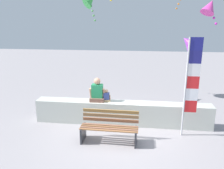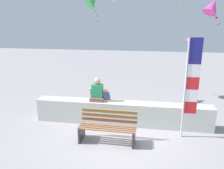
{
  "view_description": "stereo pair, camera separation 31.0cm",
  "coord_description": "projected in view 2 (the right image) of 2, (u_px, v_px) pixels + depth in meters",
  "views": [
    {
      "loc": [
        0.54,
        -6.4,
        3.43
      ],
      "look_at": [
        -0.34,
        0.87,
        1.38
      ],
      "focal_mm": 37.22,
      "sensor_mm": 36.0,
      "label": 1
    },
    {
      "loc": [
        0.85,
        -6.35,
        3.43
      ],
      "look_at": [
        -0.34,
        0.87,
        1.38
      ],
      "focal_mm": 37.22,
      "sensor_mm": 36.0,
      "label": 2
    }
  ],
  "objects": [
    {
      "name": "flag_banner",
      "position": [
        190.0,
        82.0,
        6.58
      ],
      "size": [
        0.39,
        0.05,
        2.97
      ],
      "color": "#B7B7BC",
      "rests_on": "ground"
    },
    {
      "name": "kite_green",
      "position": [
        93.0,
        2.0,
        9.18
      ],
      "size": [
        0.74,
        0.72,
        1.06
      ],
      "color": "green"
    },
    {
      "name": "person_child",
      "position": [
        107.0,
        97.0,
        7.78
      ],
      "size": [
        0.27,
        0.2,
        0.42
      ],
      "color": "tan",
      "rests_on": "seawall_ledge"
    },
    {
      "name": "kite_magenta",
      "position": [
        212.0,
        6.0,
        7.48
      ],
      "size": [
        0.78,
        0.76,
        0.89
      ],
      "color": "#DB3D9E"
    },
    {
      "name": "person_adult",
      "position": [
        97.0,
        92.0,
        7.79
      ],
      "size": [
        0.52,
        0.39,
        0.8
      ],
      "color": "brown",
      "rests_on": "seawall_ledge"
    },
    {
      "name": "kite_purple",
      "position": [
        192.0,
        44.0,
        7.78
      ],
      "size": [
        1.02,
        0.9,
        1.02
      ],
      "color": "purple"
    },
    {
      "name": "park_bench",
      "position": [
        108.0,
        128.0,
        6.71
      ],
      "size": [
        1.67,
        0.64,
        0.88
      ],
      "color": "#95623C",
      "rests_on": "ground"
    },
    {
      "name": "seawall_ledge",
      "position": [
        122.0,
        113.0,
        7.82
      ],
      "size": [
        5.87,
        0.5,
        0.78
      ],
      "primitive_type": "cube",
      "color": "beige",
      "rests_on": "ground"
    },
    {
      "name": "ground_plane",
      "position": [
        118.0,
        136.0,
        7.1
      ],
      "size": [
        40.0,
        40.0,
        0.0
      ],
      "primitive_type": "plane",
      "color": "gray"
    }
  ]
}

